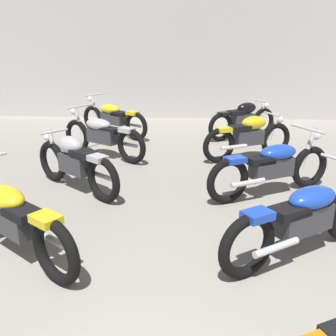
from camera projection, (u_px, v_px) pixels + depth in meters
The scene contains 9 objects.
back_wall at pixel (181, 57), 10.80m from camera, with size 13.02×0.24×3.60m, color #BCBAB7.
motorcycle_left_row_1 at pixel (11, 217), 3.82m from camera, with size 1.83×1.36×0.97m.
motorcycle_left_row_2 at pixel (75, 162), 5.56m from camera, with size 1.62×1.30×0.88m.
motorcycle_left_row_3 at pixel (102, 135), 7.26m from camera, with size 1.89×1.25×0.97m.
motorcycle_left_row_4 at pixel (113, 118), 8.96m from camera, with size 1.85×1.32×0.97m.
motorcycle_right_row_1 at pixel (304, 217), 3.81m from camera, with size 1.87×1.28×0.97m.
motorcycle_right_row_2 at pixel (272, 166), 5.40m from camera, with size 1.97×1.14×0.97m.
motorcycle_right_row_3 at pixel (249, 136), 7.13m from camera, with size 1.83×0.94×0.88m.
motorcycle_right_row_4 at pixel (243, 119), 8.75m from camera, with size 1.72×1.16×0.88m.
Camera 1 is at (0.28, -0.80, 2.16)m, focal length 39.33 mm.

